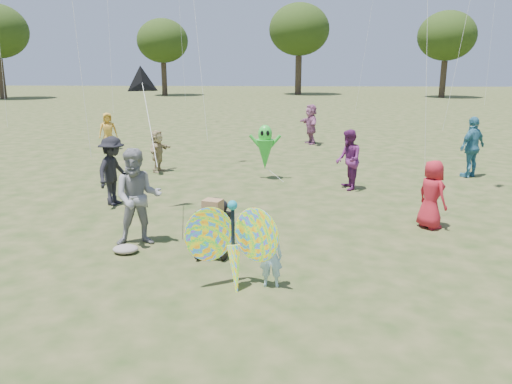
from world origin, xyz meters
The scene contains 16 objects.
ground centered at (0.00, 0.00, 0.00)m, with size 160.00×160.00×0.00m, color #51592B.
child_girl centered at (0.15, -0.49, 0.52)m, with size 0.38×0.25×1.05m, color #9CCADD.
adult_man centered at (-2.56, 1.36, 0.99)m, with size 0.96×0.75×1.98m, color gray.
grey_bag centered at (-2.71, 0.86, 0.08)m, with size 0.50×0.41×0.16m, color gray.
crowd_a centered at (3.64, 2.79, 0.77)m, with size 0.75×0.49×1.54m, color #AF1C28.
crowd_b centered at (-4.07, 4.28, 0.90)m, with size 1.16×0.67×1.80m, color black.
crowd_c centered at (6.43, 8.22, 0.98)m, with size 1.15×0.48×1.97m, color teal.
crowd_d centered at (-3.94, 8.44, 0.72)m, with size 1.33×0.43×1.44m, color tan.
crowd_e centered at (2.22, 6.28, 0.88)m, with size 0.86×0.67×1.76m, color #672261.
crowd_g centered at (-7.24, 12.94, 0.79)m, with size 0.77×0.50×1.59m, color gold.
crowd_j centered at (1.57, 15.00, 0.91)m, with size 1.69×0.54×1.83m, color #9F5A85.
jogging_stroller centered at (-0.99, 1.00, 0.61)m, with size 0.70×1.12×1.09m.
butterfly_kite centered at (-0.45, -0.56, 0.73)m, with size 1.74×0.75×1.67m.
delta_kite_rig centered at (-3.04, 3.83, 3.14)m, with size 1.34×2.72×1.97m.
alien_kite centered at (-0.25, 7.52, 0.97)m, with size 1.12×0.69×1.74m.
tree_line centered at (3.67, 44.99, 6.86)m, with size 91.78×33.60×10.79m.
Camera 1 is at (0.34, -8.12, 3.56)m, focal length 35.00 mm.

